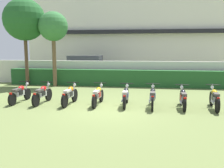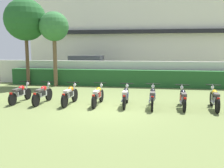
# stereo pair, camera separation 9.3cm
# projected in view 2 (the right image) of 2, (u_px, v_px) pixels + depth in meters

# --- Properties ---
(ground) EXTENTS (60.00, 60.00, 0.00)m
(ground) POSITION_uv_depth(u_px,v_px,m) (108.00, 109.00, 10.31)
(ground) COLOR olive
(building) EXTENTS (20.58, 6.50, 7.63)m
(building) POSITION_uv_depth(u_px,v_px,m) (134.00, 36.00, 26.21)
(building) COLOR silver
(building) RESTS_ON ground
(compound_wall) EXTENTS (19.55, 0.30, 1.64)m
(compound_wall) POSITION_uv_depth(u_px,v_px,m) (125.00, 73.00, 17.09)
(compound_wall) COLOR silver
(compound_wall) RESTS_ON ground
(hedge_row) EXTENTS (15.64, 0.70, 1.09)m
(hedge_row) POSITION_uv_depth(u_px,v_px,m) (124.00, 78.00, 16.44)
(hedge_row) COLOR #235628
(hedge_row) RESTS_ON ground
(parked_car) EXTENTS (4.54, 2.15, 1.89)m
(parked_car) POSITION_uv_depth(u_px,v_px,m) (88.00, 67.00, 20.91)
(parked_car) COLOR black
(parked_car) RESTS_ON ground
(tree_near_inspector) EXTENTS (2.74, 2.74, 5.74)m
(tree_near_inspector) POSITION_uv_depth(u_px,v_px,m) (25.00, 20.00, 16.28)
(tree_near_inspector) COLOR brown
(tree_near_inspector) RESTS_ON ground
(tree_far_side) EXTENTS (1.89, 1.89, 4.85)m
(tree_far_side) POSITION_uv_depth(u_px,v_px,m) (54.00, 27.00, 15.95)
(tree_far_side) COLOR brown
(tree_far_side) RESTS_ON ground
(motorcycle_in_row_0) EXTENTS (0.60, 1.91, 0.94)m
(motorcycle_in_row_0) POSITION_uv_depth(u_px,v_px,m) (20.00, 93.00, 11.59)
(motorcycle_in_row_0) COLOR black
(motorcycle_in_row_0) RESTS_ON ground
(motorcycle_in_row_1) EXTENTS (0.60, 1.89, 0.96)m
(motorcycle_in_row_1) POSITION_uv_depth(u_px,v_px,m) (42.00, 94.00, 11.33)
(motorcycle_in_row_1) COLOR black
(motorcycle_in_row_1) RESTS_ON ground
(motorcycle_in_row_2) EXTENTS (0.60, 1.86, 0.97)m
(motorcycle_in_row_2) POSITION_uv_depth(u_px,v_px,m) (70.00, 95.00, 11.12)
(motorcycle_in_row_2) COLOR black
(motorcycle_in_row_2) RESTS_ON ground
(motorcycle_in_row_3) EXTENTS (0.60, 1.92, 0.95)m
(motorcycle_in_row_3) POSITION_uv_depth(u_px,v_px,m) (98.00, 95.00, 11.03)
(motorcycle_in_row_3) COLOR black
(motorcycle_in_row_3) RESTS_ON ground
(motorcycle_in_row_4) EXTENTS (0.60, 1.85, 0.95)m
(motorcycle_in_row_4) POSITION_uv_depth(u_px,v_px,m) (126.00, 96.00, 10.85)
(motorcycle_in_row_4) COLOR black
(motorcycle_in_row_4) RESTS_ON ground
(motorcycle_in_row_5) EXTENTS (0.60, 1.92, 0.98)m
(motorcycle_in_row_5) POSITION_uv_depth(u_px,v_px,m) (153.00, 97.00, 10.56)
(motorcycle_in_row_5) COLOR black
(motorcycle_in_row_5) RESTS_ON ground
(motorcycle_in_row_6) EXTENTS (0.60, 1.86, 0.95)m
(motorcycle_in_row_6) POSITION_uv_depth(u_px,v_px,m) (183.00, 98.00, 10.45)
(motorcycle_in_row_6) COLOR black
(motorcycle_in_row_6) RESTS_ON ground
(motorcycle_in_row_7) EXTENTS (0.60, 1.94, 0.97)m
(motorcycle_in_row_7) POSITION_uv_depth(u_px,v_px,m) (215.00, 98.00, 10.27)
(motorcycle_in_row_7) COLOR black
(motorcycle_in_row_7) RESTS_ON ground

